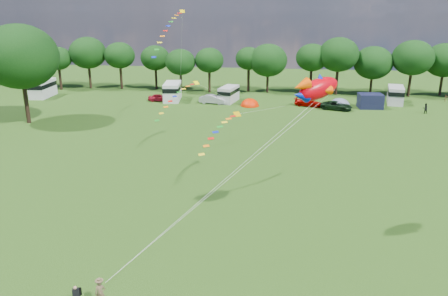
# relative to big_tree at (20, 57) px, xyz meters

# --- Properties ---
(ground_plane) EXTENTS (180.00, 180.00, 0.00)m
(ground_plane) POSITION_rel_big_tree_xyz_m (30.00, -28.00, -9.02)
(ground_plane) COLOR black
(ground_plane) RESTS_ON ground
(tree_line) EXTENTS (102.98, 10.98, 10.27)m
(tree_line) POSITION_rel_big_tree_xyz_m (35.30, 26.99, -2.67)
(tree_line) COLOR black
(tree_line) RESTS_ON ground
(big_tree) EXTENTS (10.00, 10.00, 13.28)m
(big_tree) POSITION_rel_big_tree_xyz_m (0.00, 0.00, 0.00)
(big_tree) COLOR black
(big_tree) RESTS_ON ground
(car_a) EXTENTS (3.81, 1.70, 1.24)m
(car_a) POSITION_rel_big_tree_xyz_m (13.81, 16.68, -8.40)
(car_a) COLOR maroon
(car_a) RESTS_ON ground
(car_b) EXTENTS (4.35, 2.10, 1.48)m
(car_b) POSITION_rel_big_tree_xyz_m (23.21, 15.99, -8.28)
(car_b) COLOR #9D9EA5
(car_b) RESTS_ON ground
(car_c) EXTENTS (4.62, 2.98, 1.28)m
(car_c) POSITION_rel_big_tree_xyz_m (38.80, 16.11, -8.38)
(car_c) COLOR #950300
(car_c) RESTS_ON ground
(car_d) EXTENTS (5.30, 3.63, 1.32)m
(car_d) POSITION_rel_big_tree_xyz_m (43.01, 14.05, -8.36)
(car_d) COLOR black
(car_d) RESTS_ON ground
(campervan_a) EXTENTS (3.12, 6.37, 3.03)m
(campervan_a) POSITION_rel_big_tree_xyz_m (-7.73, 17.62, -7.39)
(campervan_a) COLOR silver
(campervan_a) RESTS_ON ground
(campervan_b) EXTENTS (3.44, 6.46, 3.02)m
(campervan_b) POSITION_rel_big_tree_xyz_m (15.86, 17.91, -7.40)
(campervan_b) COLOR silver
(campervan_b) RESTS_ON ground
(campervan_c) EXTENTS (3.20, 5.61, 2.59)m
(campervan_c) POSITION_rel_big_tree_xyz_m (25.61, 17.86, -7.63)
(campervan_c) COLOR #B7B6B9
(campervan_c) RESTS_ON ground
(campervan_d) EXTENTS (3.39, 6.03, 2.79)m
(campervan_d) POSITION_rel_big_tree_xyz_m (53.19, 20.47, -7.52)
(campervan_d) COLOR #B3B3B5
(campervan_d) RESTS_ON ground
(tent_orange) EXTENTS (3.02, 3.31, 2.36)m
(tent_orange) POSITION_rel_big_tree_xyz_m (29.42, 15.12, -9.00)
(tent_orange) COLOR red
(tent_orange) RESTS_ON ground
(tent_greyblue) EXTENTS (3.49, 3.82, 2.60)m
(tent_greyblue) POSITION_rel_big_tree_xyz_m (43.82, 16.73, -9.00)
(tent_greyblue) COLOR slate
(tent_greyblue) RESTS_ON ground
(awning_navy) EXTENTS (3.79, 3.15, 2.26)m
(awning_navy) POSITION_rel_big_tree_xyz_m (48.42, 16.12, -7.89)
(awning_navy) COLOR #151632
(awning_navy) RESTS_ON ground
(kite_flyer) EXTENTS (0.63, 0.51, 1.50)m
(kite_flyer) POSITION_rel_big_tree_xyz_m (25.55, -35.80, -8.27)
(kite_flyer) COLOR brown
(kite_flyer) RESTS_ON ground
(camp_chair) EXTENTS (0.55, 0.56, 1.11)m
(camp_chair) POSITION_rel_big_tree_xyz_m (24.20, -35.83, -8.36)
(camp_chair) COLOR #99999E
(camp_chair) RESTS_ON ground
(fish_kite) EXTENTS (3.53, 3.08, 2.00)m
(fish_kite) POSITION_rel_big_tree_xyz_m (36.72, -26.24, 1.21)
(fish_kite) COLOR #C1000A
(fish_kite) RESTS_ON ground
(streamer_kite_a) EXTENTS (3.40, 5.51, 5.78)m
(streamer_kite_a) POSITION_rel_big_tree_xyz_m (19.89, 2.68, 3.88)
(streamer_kite_a) COLOR #FFD300
(streamer_kite_a) RESTS_ON ground
(streamer_kite_b) EXTENTS (4.28, 4.69, 3.80)m
(streamer_kite_b) POSITION_rel_big_tree_xyz_m (23.33, -7.32, -3.09)
(streamer_kite_b) COLOR #FFEF04
(streamer_kite_b) RESTS_ON ground
(streamer_kite_c) EXTENTS (3.20, 4.95, 2.81)m
(streamer_kite_c) POSITION_rel_big_tree_xyz_m (29.60, -17.63, -3.82)
(streamer_kite_c) COLOR #D49D02
(streamer_kite_c) RESTS_ON ground
(walker_a) EXTENTS (0.82, 0.60, 1.54)m
(walker_a) POSITION_rel_big_tree_xyz_m (55.99, 13.45, -8.25)
(walker_a) COLOR black
(walker_a) RESTS_ON ground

